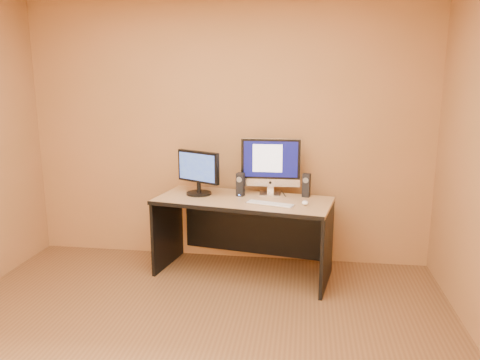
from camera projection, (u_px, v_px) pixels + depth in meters
The scene contains 10 objects.
walls at pixel (168, 171), 2.68m from camera, with size 4.00×4.00×2.60m, color #9F6A40, non-canonical shape.
desk at pixel (243, 237), 4.36m from camera, with size 1.59×0.69×0.73m, color tan, non-canonical shape.
imac at pixel (271, 166), 4.39m from camera, with size 0.57×0.21×0.55m, color #B5B4B8, non-canonical shape.
second_monitor at pixel (198, 173), 4.40m from camera, with size 0.48×0.24×0.42m, color black, non-canonical shape.
speaker_left at pixel (240, 185), 4.37m from camera, with size 0.07×0.07×0.22m, color black, non-canonical shape.
speaker_right at pixel (306, 185), 4.34m from camera, with size 0.07×0.07×0.22m, color black, non-canonical shape.
keyboard at pixel (270, 204), 4.08m from camera, with size 0.43×0.12×0.02m, color silver.
mouse at pixel (305, 203), 4.09m from camera, with size 0.06×0.10×0.04m, color white.
cable_a at pixel (283, 193), 4.47m from camera, with size 0.01×0.01×0.22m, color black.
cable_b at pixel (268, 192), 4.51m from camera, with size 0.01×0.01×0.18m, color black.
Camera 1 is at (0.78, -2.54, 1.83)m, focal length 35.00 mm.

